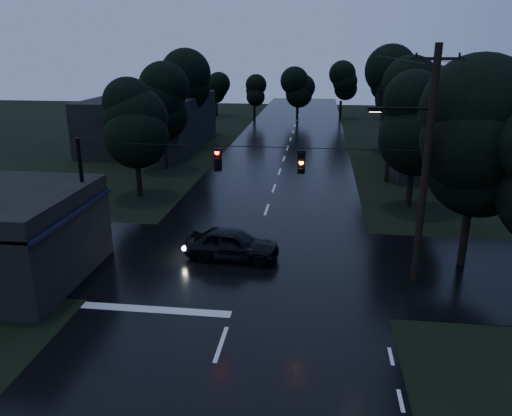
# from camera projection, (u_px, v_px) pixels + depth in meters

# --- Properties ---
(main_road) EXTENTS (12.00, 120.00, 0.02)m
(main_road) POSITION_uv_depth(u_px,v_px,m) (279.00, 172.00, 40.87)
(main_road) COLOR black
(main_road) RESTS_ON ground
(cross_street) EXTENTS (60.00, 9.00, 0.02)m
(cross_street) POSITION_uv_depth(u_px,v_px,m) (249.00, 262.00, 23.90)
(cross_street) COLOR black
(cross_street) RESTS_ON ground
(building_far_right) EXTENTS (10.00, 14.00, 4.40)m
(building_far_right) POSITION_uv_depth(u_px,v_px,m) (448.00, 141.00, 42.29)
(building_far_right) COLOR black
(building_far_right) RESTS_ON ground
(building_far_left) EXTENTS (10.00, 16.00, 5.00)m
(building_far_left) POSITION_uv_depth(u_px,v_px,m) (152.00, 121.00, 51.20)
(building_far_left) COLOR black
(building_far_left) RESTS_ON ground
(utility_pole_main) EXTENTS (3.50, 0.30, 10.00)m
(utility_pole_main) POSITION_uv_depth(u_px,v_px,m) (424.00, 164.00, 20.44)
(utility_pole_main) COLOR black
(utility_pole_main) RESTS_ON ground
(utility_pole_far) EXTENTS (2.00, 0.30, 7.50)m
(utility_pole_far) POSITION_uv_depth(u_px,v_px,m) (390.00, 131.00, 36.79)
(utility_pole_far) COLOR black
(utility_pole_far) RESTS_ON ground
(anchor_pole_left) EXTENTS (0.18, 0.18, 6.00)m
(anchor_pole_left) POSITION_uv_depth(u_px,v_px,m) (84.00, 203.00, 22.92)
(anchor_pole_left) COLOR black
(anchor_pole_left) RESTS_ON ground
(span_signals) EXTENTS (15.00, 0.37, 1.12)m
(span_signals) POSITION_uv_depth(u_px,v_px,m) (258.00, 160.00, 21.25)
(span_signals) COLOR black
(span_signals) RESTS_ON ground
(tree_corner_near) EXTENTS (4.48, 4.48, 9.44)m
(tree_corner_near) POSITION_uv_depth(u_px,v_px,m) (478.00, 139.00, 21.78)
(tree_corner_near) COLOR black
(tree_corner_near) RESTS_ON ground
(tree_left_a) EXTENTS (3.92, 3.92, 8.26)m
(tree_left_a) POSITION_uv_depth(u_px,v_px,m) (134.00, 120.00, 32.78)
(tree_left_a) COLOR black
(tree_left_a) RESTS_ON ground
(tree_left_b) EXTENTS (4.20, 4.20, 8.85)m
(tree_left_b) POSITION_uv_depth(u_px,v_px,m) (162.00, 101.00, 40.28)
(tree_left_b) COLOR black
(tree_left_b) RESTS_ON ground
(tree_left_c) EXTENTS (4.48, 4.48, 9.44)m
(tree_left_c) POSITION_uv_depth(u_px,v_px,m) (187.00, 86.00, 49.66)
(tree_left_c) COLOR black
(tree_left_c) RESTS_ON ground
(tree_right_a) EXTENTS (4.20, 4.20, 8.85)m
(tree_right_a) POSITION_uv_depth(u_px,v_px,m) (417.00, 119.00, 30.51)
(tree_right_a) COLOR black
(tree_right_a) RESTS_ON ground
(tree_right_b) EXTENTS (4.48, 4.48, 9.44)m
(tree_right_b) POSITION_uv_depth(u_px,v_px,m) (407.00, 99.00, 37.86)
(tree_right_b) COLOR black
(tree_right_b) RESTS_ON ground
(tree_right_c) EXTENTS (4.76, 4.76, 10.03)m
(tree_right_c) POSITION_uv_depth(u_px,v_px,m) (397.00, 85.00, 47.11)
(tree_right_c) COLOR black
(tree_right_c) RESTS_ON ground
(car) EXTENTS (4.64, 2.12, 1.54)m
(car) POSITION_uv_depth(u_px,v_px,m) (232.00, 244.00, 24.05)
(car) COLOR black
(car) RESTS_ON ground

